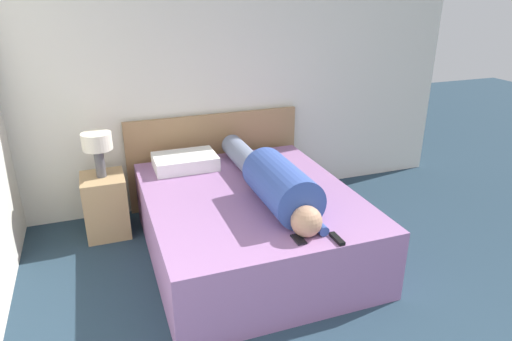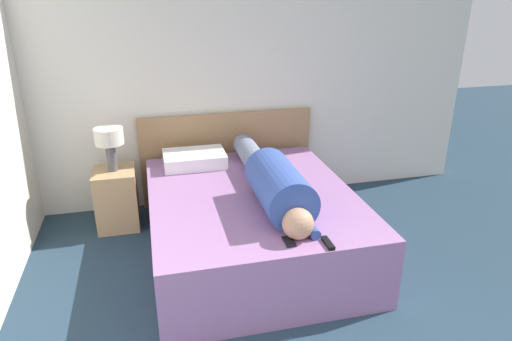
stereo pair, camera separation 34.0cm
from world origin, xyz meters
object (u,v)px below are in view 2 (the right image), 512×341
Objects in this scene: bed at (252,223)px; nightstand at (117,198)px; person_lying at (273,181)px; tv_remote at (328,243)px; table_lamp at (109,139)px; pillow_near_headboard at (195,159)px; cell_phone at (289,241)px.

bed is 1.32m from nightstand.
bed is 0.47m from person_lying.
tv_remote is (0.29, -0.88, 0.28)m from bed.
table_lamp is 0.22× the size of person_lying.
tv_remote is (1.39, -1.62, 0.28)m from nightstand.
person_lying is 1.00m from pillow_near_headboard.
cell_phone reaches higher than bed.
pillow_near_headboard is (-0.50, 0.87, -0.09)m from person_lying.
tv_remote is 0.25m from cell_phone.
person_lying is at bearing -48.95° from bed.
table_lamp is 2.15m from tv_remote.
person_lying is 3.18× the size of pillow_near_headboard.
bed is 4.90× the size of table_lamp.
bed is 1.44m from table_lamp.
tv_remote is (0.16, -0.72, -0.14)m from person_lying.
table_lamp is (-1.09, 0.75, 0.57)m from bed.
bed is 0.84m from cell_phone.
pillow_near_headboard is at bearing 105.96° from cell_phone.
table_lamp is at bearing 143.77° from person_lying.
pillow_near_headboard reaches higher than tv_remote.
tv_remote is 1.15× the size of cell_phone.
table_lamp is at bearing 145.69° from bed.
tv_remote is at bearing -67.39° from pillow_near_headboard.
table_lamp reaches higher than person_lying.
table_lamp is 1.53m from person_lying.
cell_phone is at bearing 159.46° from tv_remote.
pillow_near_headboard is 1.72m from tv_remote.
table_lamp is 3.02× the size of cell_phone.
nightstand is 1.94m from cell_phone.
pillow_near_headboard is at bearing -2.58° from nightstand.
pillow_near_headboard reaches higher than cell_phone.
tv_remote is (1.39, -1.62, -0.28)m from table_lamp.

